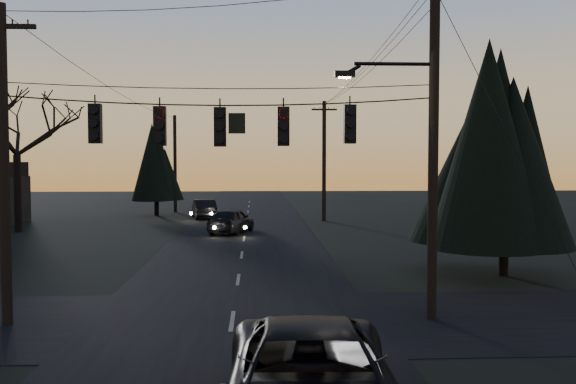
{
  "coord_description": "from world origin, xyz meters",
  "views": [
    {
      "loc": [
        0.65,
        -7.31,
        4.45
      ],
      "look_at": [
        1.48,
        9.12,
        3.58
      ],
      "focal_mm": 40.0,
      "sensor_mm": 36.0,
      "label": 1
    }
  ],
  "objects_px": {
    "sedan_oncoming_a": "(231,221)",
    "sedan_oncoming_b": "(204,209)",
    "utility_pole_far_l": "(175,212)",
    "utility_pole_left": "(8,325)",
    "utility_pole_right": "(431,319)",
    "suv_near": "(311,384)",
    "utility_pole_far_r": "(324,221)",
    "evergreen_right": "(505,160)"
  },
  "relations": [
    {
      "from": "sedan_oncoming_a",
      "to": "sedan_oncoming_b",
      "type": "height_order",
      "value": "sedan_oncoming_a"
    },
    {
      "from": "utility_pole_far_l",
      "to": "utility_pole_left",
      "type": "bearing_deg",
      "value": -90.0
    },
    {
      "from": "utility_pole_right",
      "to": "suv_near",
      "type": "xyz_separation_m",
      "value": [
        -3.97,
        -7.29,
        0.85
      ]
    },
    {
      "from": "utility_pole_right",
      "to": "utility_pole_left",
      "type": "xyz_separation_m",
      "value": [
        -11.5,
        0.0,
        0.0
      ]
    },
    {
      "from": "utility_pole_left",
      "to": "utility_pole_far_l",
      "type": "xyz_separation_m",
      "value": [
        0.0,
        36.0,
        0.0
      ]
    },
    {
      "from": "utility_pole_far_r",
      "to": "sedan_oncoming_a",
      "type": "relative_size",
      "value": 1.93
    },
    {
      "from": "suv_near",
      "to": "sedan_oncoming_b",
      "type": "xyz_separation_m",
      "value": [
        -4.73,
        37.5,
        -0.14
      ]
    },
    {
      "from": "utility_pole_far_r",
      "to": "utility_pole_far_l",
      "type": "relative_size",
      "value": 1.06
    },
    {
      "from": "utility_pole_left",
      "to": "sedan_oncoming_a",
      "type": "relative_size",
      "value": 1.93
    },
    {
      "from": "evergreen_right",
      "to": "sedan_oncoming_b",
      "type": "bearing_deg",
      "value": 119.09
    },
    {
      "from": "utility_pole_right",
      "to": "utility_pole_left",
      "type": "height_order",
      "value": "utility_pole_right"
    },
    {
      "from": "utility_pole_far_r",
      "to": "sedan_oncoming_b",
      "type": "xyz_separation_m",
      "value": [
        -8.7,
        2.21,
        0.7
      ]
    },
    {
      "from": "utility_pole_right",
      "to": "utility_pole_far_l",
      "type": "height_order",
      "value": "utility_pole_right"
    },
    {
      "from": "utility_pole_far_l",
      "to": "suv_near",
      "type": "distance_m",
      "value": 43.94
    },
    {
      "from": "sedan_oncoming_a",
      "to": "evergreen_right",
      "type": "bearing_deg",
      "value": 144.06
    },
    {
      "from": "sedan_oncoming_b",
      "to": "utility_pole_far_l",
      "type": "bearing_deg",
      "value": -75.0
    },
    {
      "from": "sedan_oncoming_a",
      "to": "utility_pole_far_r",
      "type": "bearing_deg",
      "value": -113.91
    },
    {
      "from": "utility_pole_left",
      "to": "evergreen_right",
      "type": "distance_m",
      "value": 17.83
    },
    {
      "from": "utility_pole_right",
      "to": "evergreen_right",
      "type": "height_order",
      "value": "evergreen_right"
    },
    {
      "from": "utility_pole_far_r",
      "to": "evergreen_right",
      "type": "height_order",
      "value": "evergreen_right"
    },
    {
      "from": "utility_pole_far_r",
      "to": "utility_pole_far_l",
      "type": "distance_m",
      "value": 14.01
    },
    {
      "from": "utility_pole_far_l",
      "to": "utility_pole_far_r",
      "type": "bearing_deg",
      "value": -34.82
    },
    {
      "from": "evergreen_right",
      "to": "sedan_oncoming_a",
      "type": "relative_size",
      "value": 1.72
    },
    {
      "from": "evergreen_right",
      "to": "sedan_oncoming_b",
      "type": "xyz_separation_m",
      "value": [
        -13.25,
        23.81,
        -3.69
      ]
    },
    {
      "from": "utility_pole_left",
      "to": "sedan_oncoming_b",
      "type": "relative_size",
      "value": 1.99
    },
    {
      "from": "utility_pole_far_l",
      "to": "suv_near",
      "type": "bearing_deg",
      "value": -80.13
    },
    {
      "from": "utility_pole_far_l",
      "to": "suv_near",
      "type": "relative_size",
      "value": 1.31
    },
    {
      "from": "utility_pole_far_r",
      "to": "sedan_oncoming_b",
      "type": "bearing_deg",
      "value": 165.73
    },
    {
      "from": "utility_pole_right",
      "to": "utility_pole_left",
      "type": "bearing_deg",
      "value": 180.0
    },
    {
      "from": "utility_pole_far_l",
      "to": "evergreen_right",
      "type": "height_order",
      "value": "evergreen_right"
    },
    {
      "from": "utility_pole_right",
      "to": "sedan_oncoming_b",
      "type": "xyz_separation_m",
      "value": [
        -8.7,
        30.21,
        0.7
      ]
    },
    {
      "from": "sedan_oncoming_a",
      "to": "sedan_oncoming_b",
      "type": "distance_m",
      "value": 9.81
    },
    {
      "from": "utility_pole_left",
      "to": "sedan_oncoming_b",
      "type": "bearing_deg",
      "value": 84.71
    },
    {
      "from": "utility_pole_far_l",
      "to": "evergreen_right",
      "type": "xyz_separation_m",
      "value": [
        16.05,
        -29.59,
        4.39
      ]
    },
    {
      "from": "utility_pole_left",
      "to": "sedan_oncoming_b",
      "type": "xyz_separation_m",
      "value": [
        2.8,
        30.21,
        0.7
      ]
    },
    {
      "from": "utility_pole_right",
      "to": "evergreen_right",
      "type": "relative_size",
      "value": 1.32
    },
    {
      "from": "utility_pole_left",
      "to": "sedan_oncoming_a",
      "type": "xyz_separation_m",
      "value": [
        5.2,
        20.7,
        0.75
      ]
    },
    {
      "from": "utility_pole_left",
      "to": "sedan_oncoming_a",
      "type": "height_order",
      "value": "utility_pole_left"
    },
    {
      "from": "utility_pole_far_l",
      "to": "sedan_oncoming_b",
      "type": "distance_m",
      "value": 6.47
    },
    {
      "from": "utility_pole_far_l",
      "to": "sedan_oncoming_a",
      "type": "height_order",
      "value": "utility_pole_far_l"
    },
    {
      "from": "utility_pole_right",
      "to": "sedan_oncoming_a",
      "type": "distance_m",
      "value": 21.65
    },
    {
      "from": "suv_near",
      "to": "sedan_oncoming_b",
      "type": "bearing_deg",
      "value": 99.47
    }
  ]
}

